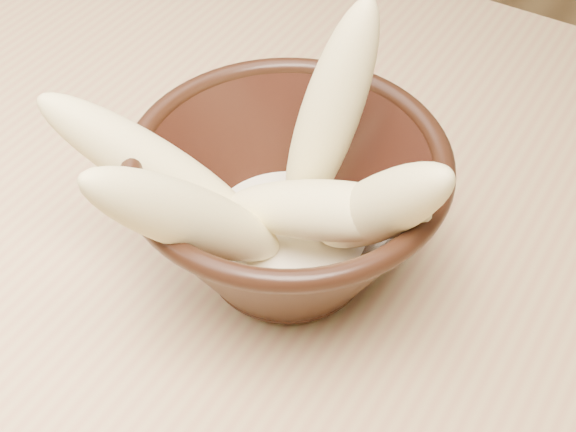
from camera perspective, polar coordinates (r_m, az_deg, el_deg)
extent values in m
cube|color=tan|center=(0.62, 5.74, -4.87)|extent=(1.20, 0.80, 0.04)
cylinder|color=tan|center=(1.31, -9.86, 4.51)|extent=(0.05, 0.05, 0.71)
cylinder|color=black|center=(0.60, 0.00, -3.42)|extent=(0.10, 0.10, 0.01)
cylinder|color=black|center=(0.58, 0.00, -2.01)|extent=(0.09, 0.09, 0.01)
torus|color=black|center=(0.52, 0.00, 4.00)|extent=(0.22, 0.22, 0.01)
cylinder|color=#EFE3C0|center=(0.57, 0.00, -1.31)|extent=(0.12, 0.12, 0.02)
ellipsoid|color=#E6D488|center=(0.54, 2.97, 7.11)|extent=(0.07, 0.10, 0.17)
ellipsoid|color=#E6D488|center=(0.55, -9.48, 3.37)|extent=(0.17, 0.10, 0.14)
ellipsoid|color=#E6D488|center=(0.50, 6.35, 0.50)|extent=(0.13, 0.08, 0.15)
ellipsoid|color=#E6D488|center=(0.52, 2.41, 0.41)|extent=(0.16, 0.05, 0.09)
ellipsoid|color=#E6D488|center=(0.49, -6.79, -0.20)|extent=(0.09, 0.16, 0.16)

